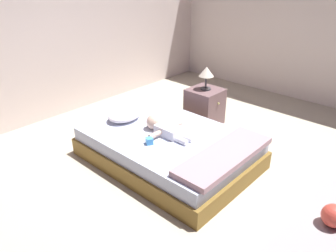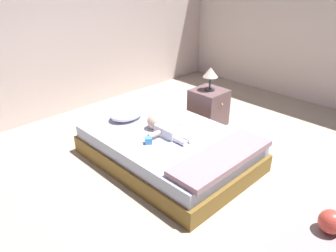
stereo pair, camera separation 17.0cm
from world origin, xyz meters
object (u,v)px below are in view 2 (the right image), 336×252
Objects in this scene: pillow at (126,114)px; toothbrush at (171,124)px; baby at (164,127)px; lamp at (210,74)px; toy_ball at (331,222)px; toy_block at (148,140)px; bed at (168,148)px; nightstand at (208,107)px.

toothbrush is (0.27, -0.52, -0.06)m from pillow.
lamp is at bearing 12.35° from baby.
toy_block is (-0.51, 1.79, 0.28)m from toy_ball.
lamp reaches higher than toothbrush.
toy_block is (-1.41, -0.31, -0.37)m from lamp.
toothbrush reaches higher than toy_ball.
baby is (0.07, -0.60, 0.00)m from pillow.
pillow is at bearing 163.46° from lamp.
toy_block is (-0.29, -0.07, -0.03)m from baby.
bed is at bearing -143.09° from toothbrush.
baby is at bearing 12.91° from toy_block.
lamp reaches higher than toy_ball.
baby is 0.23m from toothbrush.
toothbrush is (0.20, 0.08, -0.06)m from baby.
baby is 1.16m from nightstand.
bed is 0.38m from toy_block.
baby reaches higher than bed.
baby is at bearing -157.66° from toothbrush.
nightstand is at bearing 12.46° from toy_block.
baby is at bearing -83.23° from pillow.
lamp is 1.49m from toy_block.
bed is 3.09× the size of baby.
toy_block reaches higher than toothbrush.
lamp is at bearing 90.00° from nightstand.
toy_block is at bearing -167.53° from lamp.
lamp is (0.00, 0.00, 0.50)m from nightstand.
baby reaches higher than toy_ball.
lamp is (1.19, -0.35, 0.34)m from pillow.
lamp is (1.11, 0.30, 0.59)m from bed.
toothbrush is 1.02m from lamp.
pillow is 2.08× the size of toy_ball.
baby reaches higher than nightstand.
nightstand is at bearing -90.00° from lamp.
nightstand is at bearing 12.35° from baby.
lamp reaches higher than pillow.
toy_ball is at bearing -83.66° from bed.
toy_ball is at bearing -74.22° from toy_block.
toy_block is at bearing -177.99° from bed.
toy_ball is at bearing -113.27° from nightstand.
baby is 1.92× the size of lamp.
pillow is 1.26m from nightstand.
bed is 3.66× the size of nightstand.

